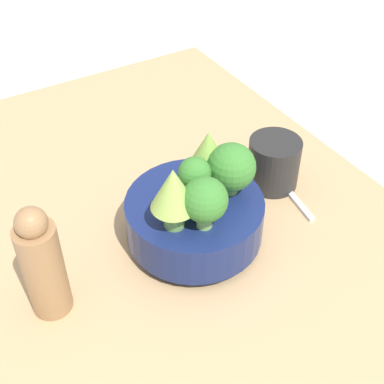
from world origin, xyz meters
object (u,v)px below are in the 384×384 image
Objects in this scene: cup at (273,163)px; fork at (288,190)px; pepper_mill at (42,264)px; bowl at (192,219)px.

cup is 0.53× the size of fork.
pepper_mill is at bearing 97.66° from cup.
bowl is at bearing 94.59° from fork.
bowl is 0.20m from fork.
pepper_mill reaches higher than bowl.
cup is 0.42m from pepper_mill.
pepper_mill is (-0.06, 0.42, 0.04)m from cup.
cup is at bearing 18.05° from fork.
pepper_mill is (-0.01, 0.23, 0.04)m from bowl.
pepper_mill reaches higher than fork.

